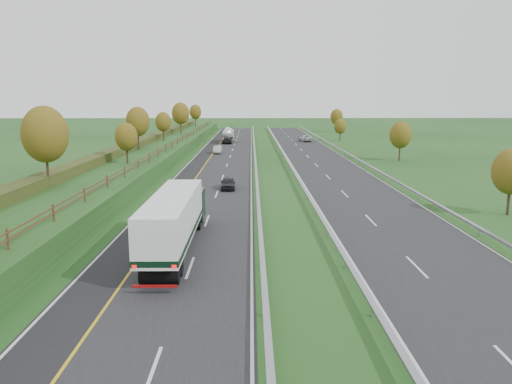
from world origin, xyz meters
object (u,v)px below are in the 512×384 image
car_silver_mid (218,150)px  car_oncoming (305,138)px  car_small_far (230,129)px  car_dark_near (228,183)px  road_tanker (228,135)px  box_lorry (175,218)px

car_silver_mid → car_oncoming: (19.61, 27.11, 0.06)m
car_small_far → car_oncoming: bearing=-62.0°
car_dark_near → car_oncoming: (15.90, 65.38, 0.09)m
road_tanker → car_small_far: size_ratio=2.03×
car_silver_mid → car_oncoming: car_oncoming is taller
box_lorry → car_oncoming: box_lorry is taller
road_tanker → car_oncoming: size_ratio=2.02×
road_tanker → car_oncoming: (18.77, 2.65, -1.05)m
box_lorry → car_oncoming: size_ratio=2.93×
car_oncoming → car_dark_near: bearing=70.1°
car_silver_mid → box_lorry: bearing=-88.7°
road_tanker → car_silver_mid: (-0.85, -24.46, -1.11)m
car_dark_near → car_silver_mid: size_ratio=0.93×
road_tanker → car_oncoming: road_tanker is taller
box_lorry → car_dark_near: box_lorry is taller
box_lorry → car_dark_near: size_ratio=4.05×
box_lorry → car_dark_near: bearing=84.1°
box_lorry → car_small_far: size_ratio=2.95×
car_dark_near → car_small_far: bearing=90.4°
road_tanker → car_dark_near: size_ratio=2.79×
car_dark_near → box_lorry: bearing=-97.8°
box_lorry → road_tanker: (-0.40, 86.41, -0.47)m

